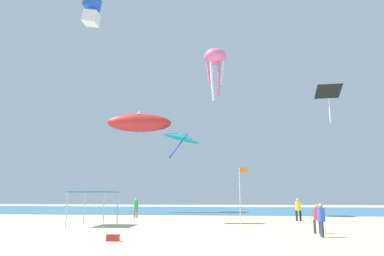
% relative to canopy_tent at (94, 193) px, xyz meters
% --- Properties ---
extents(ground, '(110.00, 110.00, 0.10)m').
position_rel_canopy_tent_xyz_m(ground, '(7.56, -5.90, -2.28)').
color(ground, beige).
extents(ocean_strip, '(110.00, 24.55, 0.03)m').
position_rel_canopy_tent_xyz_m(ocean_strip, '(7.56, 25.05, -2.22)').
color(ocean_strip, teal).
rests_on(ocean_strip, ground).
extents(canopy_tent, '(2.64, 3.04, 2.36)m').
position_rel_canopy_tent_xyz_m(canopy_tent, '(0.00, 0.00, 0.00)').
color(canopy_tent, '#B2B2B7').
rests_on(canopy_tent, ground).
extents(person_near_tent, '(0.44, 0.43, 1.82)m').
position_rel_canopy_tent_xyz_m(person_near_tent, '(0.87, 8.42, -1.16)').
color(person_near_tent, slate).
rests_on(person_near_tent, ground).
extents(person_leftmost, '(0.41, 0.46, 1.71)m').
position_rel_canopy_tent_xyz_m(person_leftmost, '(14.33, -5.25, -1.23)').
color(person_leftmost, '#33384C').
rests_on(person_leftmost, ground).
extents(person_central, '(0.49, 0.44, 1.85)m').
position_rel_canopy_tent_xyz_m(person_central, '(15.25, 6.02, -1.15)').
color(person_central, black).
rests_on(person_central, ground).
extents(person_rightmost, '(0.43, 0.38, 1.61)m').
position_rel_canopy_tent_xyz_m(person_rightmost, '(14.49, -3.59, -1.28)').
color(person_rightmost, '#33384C').
rests_on(person_rightmost, ground).
extents(banner_flag, '(0.61, 0.06, 4.08)m').
position_rel_canopy_tent_xyz_m(banner_flag, '(10.40, 1.06, 0.20)').
color(banner_flag, silver).
rests_on(banner_flag, ground).
extents(cooler_box, '(0.57, 0.37, 0.35)m').
position_rel_canopy_tent_xyz_m(cooler_box, '(4.06, -7.84, -2.06)').
color(cooler_box, red).
rests_on(cooler_box, ground).
extents(kite_inflatable_red, '(8.34, 4.16, 3.26)m').
position_rel_canopy_tent_xyz_m(kite_inflatable_red, '(-1.50, 18.01, 8.79)').
color(kite_inflatable_red, red).
extents(kite_box_blue, '(1.41, 1.28, 2.77)m').
position_rel_canopy_tent_xyz_m(kite_box_blue, '(-2.38, 3.41, 16.14)').
color(kite_box_blue, blue).
extents(kite_delta_teal, '(5.08, 5.02, 4.03)m').
position_rel_canopy_tent_xyz_m(kite_delta_teal, '(3.76, 19.06, 7.18)').
color(kite_delta_teal, teal).
extents(kite_octopus_pink, '(2.45, 2.45, 5.72)m').
position_rel_canopy_tent_xyz_m(kite_octopus_pink, '(8.29, 12.61, 14.72)').
color(kite_octopus_pink, pink).
extents(kite_diamond_black, '(2.29, 2.19, 3.30)m').
position_rel_canopy_tent_xyz_m(kite_diamond_black, '(18.69, 7.29, 8.95)').
color(kite_diamond_black, black).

